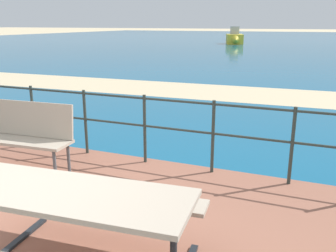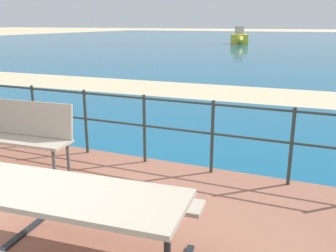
# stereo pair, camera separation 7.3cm
# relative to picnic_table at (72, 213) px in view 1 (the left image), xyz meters

# --- Properties ---
(sea_water) EXTENTS (90.00, 90.00, 0.01)m
(sea_water) POSITION_rel_picnic_table_xyz_m (-0.59, 40.02, -0.63)
(sea_water) COLOR #145B84
(sea_water) RESTS_ON ground
(beach_strip) EXTENTS (54.05, 4.27, 0.01)m
(beach_strip) POSITION_rel_picnic_table_xyz_m (-0.59, 8.47, -0.63)
(beach_strip) COLOR beige
(beach_strip) RESTS_ON ground
(picnic_table) EXTENTS (1.91, 1.52, 0.75)m
(picnic_table) POSITION_rel_picnic_table_xyz_m (0.00, 0.00, 0.00)
(picnic_table) COLOR tan
(picnic_table) RESTS_ON patio_paving
(park_bench) EXTENTS (1.52, 0.53, 0.94)m
(park_bench) POSITION_rel_picnic_table_xyz_m (-1.97, 1.57, -0.02)
(park_bench) COLOR tan
(park_bench) RESTS_ON patio_paving
(railing_fence) EXTENTS (5.94, 0.04, 0.98)m
(railing_fence) POSITION_rel_picnic_table_xyz_m (-0.59, 2.47, 0.03)
(railing_fence) COLOR #2D3833
(railing_fence) RESTS_ON patio_paving
(boat_near) EXTENTS (2.20, 3.52, 1.61)m
(boat_near) POSITION_rel_picnic_table_xyz_m (-6.06, 33.58, -0.11)
(boat_near) COLOR yellow
(boat_near) RESTS_ON sea_water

